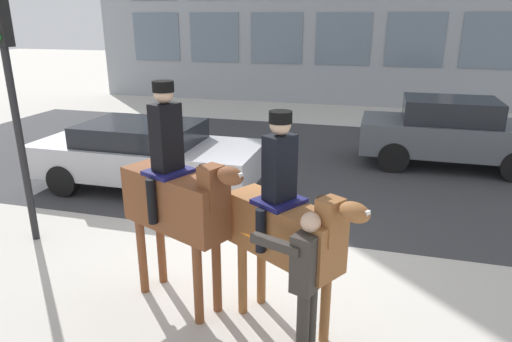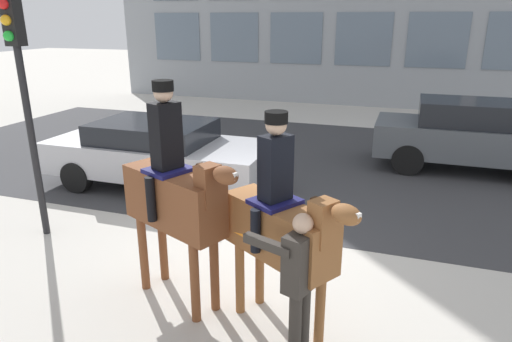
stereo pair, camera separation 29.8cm
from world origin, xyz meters
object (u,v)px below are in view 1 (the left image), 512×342
pedestrian_bystander (307,276)px  street_car_near_lane (147,154)px  mounted_horse_companion (285,225)px  traffic_light (9,82)px  mounted_horse_lead (176,196)px  street_car_far_lane (451,132)px

pedestrian_bystander → street_car_near_lane: 5.81m
pedestrian_bystander → mounted_horse_companion: bearing=-34.9°
mounted_horse_companion → street_car_near_lane: (-3.70, 3.75, -0.55)m
traffic_light → street_car_near_lane: bearing=76.3°
mounted_horse_lead → traffic_light: (-3.00, 0.95, 1.10)m
traffic_light → street_car_far_lane: bearing=40.5°
street_car_far_lane → pedestrian_bystander: bearing=-106.6°
mounted_horse_lead → traffic_light: 3.33m
mounted_horse_companion → traffic_light: bearing=-162.5°
pedestrian_bystander → street_car_far_lane: size_ratio=0.40×
pedestrian_bystander → traffic_light: size_ratio=0.45×
mounted_horse_companion → pedestrian_bystander: (0.32, -0.44, -0.31)m
mounted_horse_companion → pedestrian_bystander: bearing=-22.7°
mounted_horse_lead → pedestrian_bystander: (1.66, -0.60, -0.44)m
mounted_horse_lead → mounted_horse_companion: bearing=17.1°
mounted_horse_lead → pedestrian_bystander: bearing=3.9°
mounted_horse_companion → pedestrian_bystander: mounted_horse_companion is taller
pedestrian_bystander → street_car_near_lane: (-4.02, 4.19, -0.24)m
mounted_horse_companion → mounted_horse_lead: bearing=-154.9°
mounted_horse_lead → mounted_horse_companion: (1.35, -0.16, -0.13)m
mounted_horse_companion → pedestrian_bystander: 0.63m
mounted_horse_companion → street_car_near_lane: 5.29m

